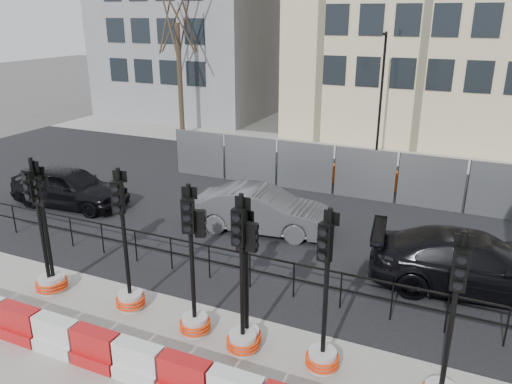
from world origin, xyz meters
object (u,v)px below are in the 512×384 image
at_px(traffic_signal_h, 443,374).
at_px(traffic_signal_a, 51,266).
at_px(car_a, 70,187).
at_px(car_c, 475,264).
at_px(traffic_signal_d, 194,301).

bearing_deg(traffic_signal_h, traffic_signal_a, 176.37).
relative_size(car_a, car_c, 0.82).
height_order(traffic_signal_a, traffic_signal_h, traffic_signal_h).
xyz_separation_m(traffic_signal_a, traffic_signal_d, (4.26, -0.09, 0.14)).
xyz_separation_m(car_a, car_c, (13.83, -0.41, 0.01)).
bearing_deg(car_c, traffic_signal_d, 121.68).
height_order(traffic_signal_a, traffic_signal_d, traffic_signal_d).
bearing_deg(traffic_signal_d, traffic_signal_a, 160.95).
relative_size(traffic_signal_a, traffic_signal_d, 0.97).
bearing_deg(traffic_signal_a, car_c, 5.60).
relative_size(traffic_signal_h, car_a, 0.77).
height_order(traffic_signal_a, car_c, traffic_signal_a).
xyz_separation_m(traffic_signal_d, traffic_signal_h, (5.19, -0.09, -0.12)).
distance_m(traffic_signal_a, traffic_signal_h, 9.45).
height_order(traffic_signal_d, car_c, traffic_signal_d).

